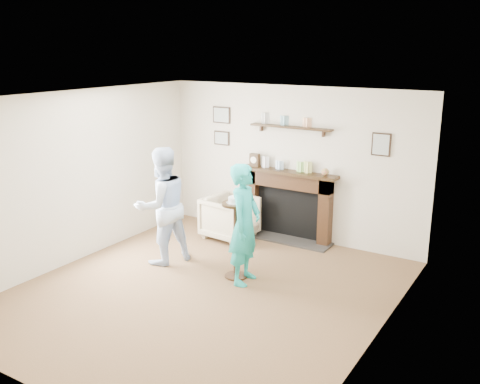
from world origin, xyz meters
The scene contains 6 objects.
ground centered at (0.00, 0.00, 0.00)m, with size 5.00×5.00×0.00m, color brown.
room_shell centered at (0.00, 0.69, 1.62)m, with size 4.54×5.02×2.52m.
armchair centered at (-0.81, 1.90, 0.00)m, with size 0.75×0.78×0.71m, color tan.
man centered at (-1.10, 0.53, 0.00)m, with size 0.84×0.65×1.72m, color silver.
woman centered at (0.28, 0.56, 0.00)m, with size 0.60×0.39×1.63m, color teal.
pedestal_table centered at (0.10, 0.62, 0.75)m, with size 0.38×0.38×1.23m.
Camera 1 is at (3.73, -5.18, 3.09)m, focal length 40.00 mm.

